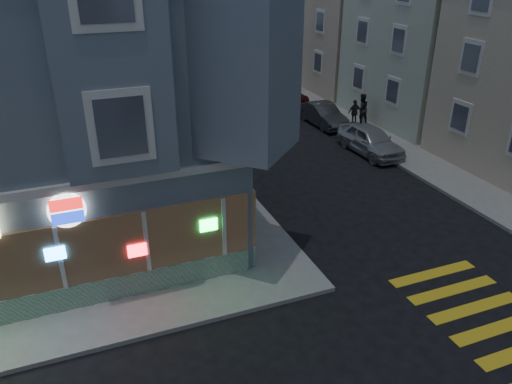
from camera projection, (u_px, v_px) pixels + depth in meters
ground at (273, 361)px, 13.04m from camera, size 120.00×120.00×0.00m
sidewalk_ne at (423, 85)px, 39.90m from camera, size 24.00×42.00×0.15m
row_house_b at (463, 30)px, 30.57m from camera, size 12.00×8.60×10.50m
row_house_c at (378, 25)px, 38.45m from camera, size 12.00×8.60×9.00m
row_house_d at (323, 4)px, 45.68m from camera, size 12.00×8.60×10.50m
utility_pole at (296, 29)px, 35.07m from camera, size 2.20×0.30×9.00m
street_tree_near at (266, 31)px, 40.54m from camera, size 3.00×3.00×5.30m
street_tree_far at (234, 20)px, 47.26m from camera, size 3.00×3.00×5.30m
pedestrian_a at (362, 109)px, 30.33m from camera, size 0.90×0.71×1.85m
pedestrian_b at (355, 112)px, 30.35m from camera, size 0.89×0.39×1.50m
parked_car_a at (370, 140)px, 26.23m from camera, size 1.91×4.44×1.49m
parked_car_b at (323, 115)px, 30.63m from camera, size 1.50×4.11×1.35m
parked_car_c at (285, 93)px, 35.36m from camera, size 2.32×4.63×1.29m
parked_car_d at (233, 81)px, 39.04m from camera, size 2.34×4.50×1.21m
traffic_signal at (196, 179)px, 15.54m from camera, size 0.57×0.52×4.61m
fire_hydrant at (364, 117)px, 30.61m from camera, size 0.46×0.26×0.79m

